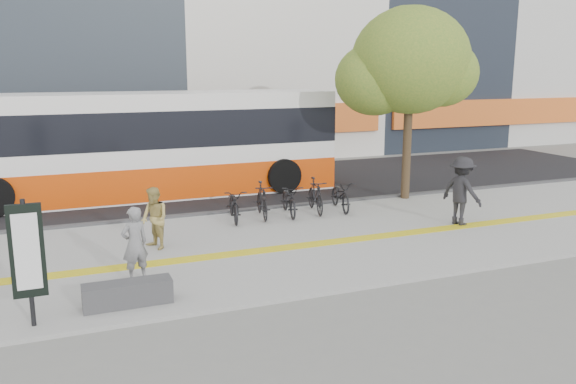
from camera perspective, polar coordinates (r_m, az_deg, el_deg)
name	(u,v)px	position (r m, az deg, el deg)	size (l,w,h in m)	color
ground	(243,271)	(13.07, -4.35, -7.62)	(120.00, 120.00, 0.00)	slate
sidewalk	(224,250)	(14.43, -6.18, -5.60)	(40.00, 7.00, 0.08)	gray
tactile_strip	(230,254)	(13.95, -5.62, -6.00)	(40.00, 0.45, 0.01)	gold
street	(166,191)	(21.52, -11.68, 0.05)	(40.00, 8.00, 0.06)	black
curb	(192,216)	(17.69, -9.30, -2.30)	(40.00, 0.25, 0.14)	#363638
bench	(128,294)	(11.36, -15.23, -9.46)	(1.60, 0.45, 0.45)	#363638
signboard	(27,253)	(10.69, -23.90, -5.42)	(0.55, 0.10, 2.20)	black
street_tree	(408,63)	(19.83, 11.51, 12.11)	(4.40, 3.80, 6.31)	#3A2A1A
bus	(143,148)	(20.63, -13.83, 4.17)	(13.14, 3.11, 3.50)	white
bicycle_row	(289,199)	(17.43, 0.12, -0.68)	(4.34, 1.85, 1.03)	black
seated_woman	(135,244)	(12.41, -14.61, -4.88)	(0.57, 0.37, 1.56)	black
pedestrian_tan	(154,218)	(14.48, -12.79, -2.51)	(0.73, 0.57, 1.51)	tan
pedestrian_dark	(462,191)	(16.98, 16.44, 0.10)	(1.23, 0.71, 1.91)	black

